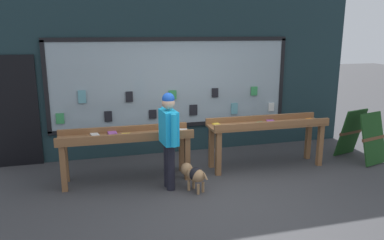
% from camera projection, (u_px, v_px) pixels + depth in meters
% --- Properties ---
extents(ground_plane, '(40.00, 40.00, 0.00)m').
position_uv_depth(ground_plane, '(217.00, 195.00, 5.89)').
color(ground_plane, '#38383A').
extents(shopfront_facade, '(7.49, 0.29, 3.59)m').
position_uv_depth(shopfront_facade, '(178.00, 68.00, 7.71)').
color(shopfront_facade, '#192D33').
rests_on(shopfront_facade, ground_plane).
extents(display_table_left, '(2.24, 0.63, 0.90)m').
position_uv_depth(display_table_left, '(126.00, 141.00, 6.32)').
color(display_table_left, brown).
rests_on(display_table_left, ground_plane).
extents(display_table_right, '(2.24, 0.61, 0.94)m').
position_uv_depth(display_table_right, '(267.00, 129.00, 6.98)').
color(display_table_right, brown).
rests_on(display_table_right, ground_plane).
extents(person_browsing, '(0.26, 0.64, 1.59)m').
position_uv_depth(person_browsing, '(169.00, 134.00, 5.95)').
color(person_browsing, black).
rests_on(person_browsing, ground_plane).
extents(small_dog, '(0.39, 0.51, 0.42)m').
position_uv_depth(small_dog, '(194.00, 174.00, 6.00)').
color(small_dog, '#99724C').
rests_on(small_dog, ground_plane).
extents(sandwich_board_sign, '(0.78, 0.91, 0.98)m').
position_uv_depth(sandwich_board_sign, '(362.00, 135.00, 7.41)').
color(sandwich_board_sign, '#193F19').
rests_on(sandwich_board_sign, ground_plane).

